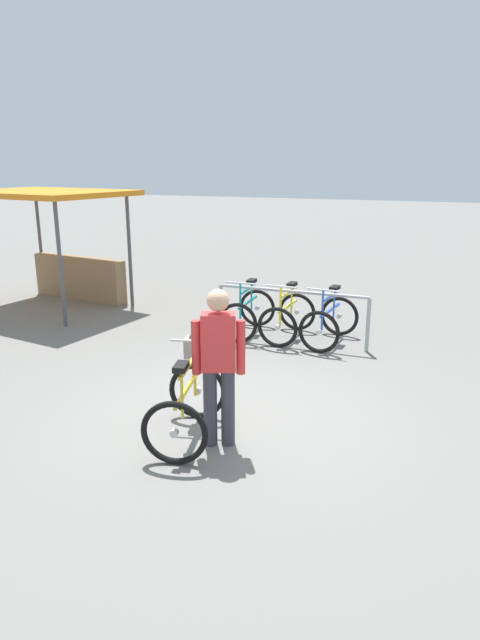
{
  "coord_description": "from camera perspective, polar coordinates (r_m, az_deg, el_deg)",
  "views": [
    {
      "loc": [
        2.35,
        -5.27,
        2.79
      ],
      "look_at": [
        -0.09,
        0.53,
        1.0
      ],
      "focal_mm": 30.85,
      "sensor_mm": 36.0,
      "label": 1
    }
  ],
  "objects": [
    {
      "name": "racked_bike_teal",
      "position": [
        9.27,
        0.83,
        0.73
      ],
      "size": [
        0.72,
        1.14,
        0.97
      ],
      "color": "black",
      "rests_on": "ground"
    },
    {
      "name": "racked_bike_blue",
      "position": [
        8.89,
        9.29,
        -0.15
      ],
      "size": [
        0.74,
        1.15,
        0.97
      ],
      "color": "black",
      "rests_on": "ground"
    },
    {
      "name": "featured_bicycle",
      "position": [
        5.85,
        -5.28,
        -7.41
      ],
      "size": [
        0.91,
        1.25,
        1.09
      ],
      "color": "black",
      "rests_on": "ground"
    },
    {
      "name": "person_with_featured_bike",
      "position": [
        5.46,
        -2.23,
        -4.3
      ],
      "size": [
        0.49,
        0.32,
        1.64
      ],
      "color": "#383842",
      "rests_on": "ground"
    },
    {
      "name": "ground_plane",
      "position": [
        6.41,
        -1.11,
        -9.94
      ],
      "size": [
        80.0,
        80.0,
        0.0
      ],
      "primitive_type": "plane",
      "color": "slate"
    },
    {
      "name": "racked_bike_yellow",
      "position": [
        9.06,
        4.97,
        0.3
      ],
      "size": [
        0.66,
        1.11,
        0.97
      ],
      "color": "black",
      "rests_on": "ground"
    },
    {
      "name": "market_stall",
      "position": [
        11.8,
        -18.08,
        8.32
      ],
      "size": [
        3.36,
        2.67,
        2.3
      ],
      "color": "#4C4C51",
      "rests_on": "ground"
    },
    {
      "name": "bike_rack_rail",
      "position": [
        8.79,
        5.33,
        1.64
      ],
      "size": [
        2.51,
        0.11,
        0.88
      ],
      "color": "#99999E",
      "rests_on": "ground"
    }
  ]
}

